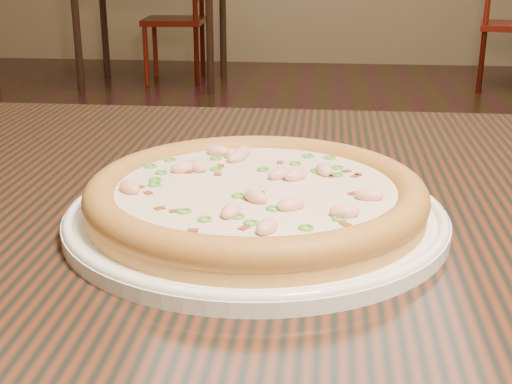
# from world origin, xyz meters

# --- Properties ---
(ground) EXTENTS (9.00, 9.00, 0.00)m
(ground) POSITION_xyz_m (0.00, 0.00, 0.00)
(ground) COLOR black
(hero_table) EXTENTS (1.20, 0.80, 0.75)m
(hero_table) POSITION_xyz_m (0.09, -0.91, 0.65)
(hero_table) COLOR black
(hero_table) RESTS_ON ground
(plate) EXTENTS (0.33, 0.33, 0.02)m
(plate) POSITION_xyz_m (-0.03, -0.96, 0.76)
(plate) COLOR white
(plate) RESTS_ON hero_table
(pizza) EXTENTS (0.29, 0.29, 0.03)m
(pizza) POSITION_xyz_m (-0.03, -0.96, 0.78)
(pizza) COLOR #C49041
(pizza) RESTS_ON plate
(chair_b) EXTENTS (0.44, 0.44, 0.95)m
(chair_b) POSITION_xyz_m (-1.03, 3.62, 0.44)
(chair_b) COLOR #650D06
(chair_b) RESTS_ON ground
(chair_c) EXTENTS (0.50, 0.50, 0.95)m
(chair_c) POSITION_xyz_m (1.21, 3.53, 0.44)
(chair_c) COLOR #650D06
(chair_c) RESTS_ON ground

